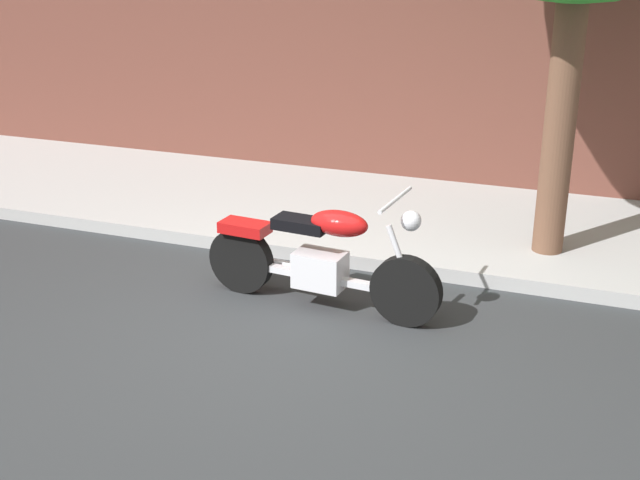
{
  "coord_description": "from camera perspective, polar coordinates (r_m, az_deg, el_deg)",
  "views": [
    {
      "loc": [
        2.47,
        -5.78,
        3.2
      ],
      "look_at": [
        0.16,
        0.48,
        0.63
      ],
      "focal_mm": 46.7,
      "sensor_mm": 36.0,
      "label": 1
    }
  ],
  "objects": [
    {
      "name": "sidewalk",
      "position": [
        9.46,
        3.99,
        1.63
      ],
      "size": [
        20.41,
        2.82,
        0.14
      ],
      "primitive_type": "cube",
      "color": "#ADADAD",
      "rests_on": "ground"
    },
    {
      "name": "motorcycle",
      "position": [
        7.22,
        0.0,
        -1.32
      ],
      "size": [
        2.21,
        0.7,
        1.11
      ],
      "color": "black",
      "rests_on": "ground"
    },
    {
      "name": "ground_plane",
      "position": [
        7.05,
        -2.55,
        -5.98
      ],
      "size": [
        60.0,
        60.0,
        0.0
      ],
      "primitive_type": "plane",
      "color": "#303335"
    }
  ]
}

